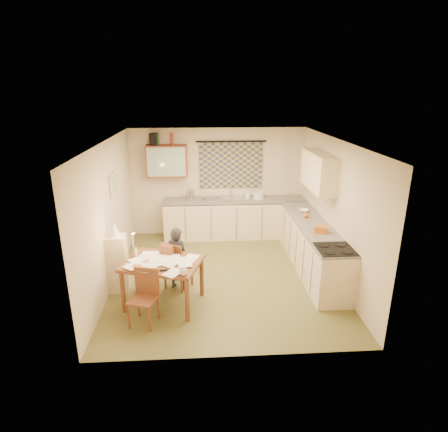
{
  "coord_description": "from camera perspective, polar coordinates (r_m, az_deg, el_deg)",
  "views": [
    {
      "loc": [
        -0.4,
        -6.28,
        3.34
      ],
      "look_at": [
        0.01,
        0.2,
        1.11
      ],
      "focal_mm": 30.0,
      "sensor_mm": 36.0,
      "label": 1
    }
  ],
  "objects": [
    {
      "name": "chair_near",
      "position": [
        5.82,
        -12.07,
        -13.49
      ],
      "size": [
        0.47,
        0.47,
        0.84
      ],
      "rotation": [
        0.0,
        0.0,
        -0.29
      ],
      "color": "brown",
      "rests_on": "floor"
    },
    {
      "name": "bottle_brown",
      "position": [
        8.45,
        -7.95,
        11.55
      ],
      "size": [
        0.09,
        0.09,
        0.26
      ],
      "primitive_type": "cylinder",
      "rotation": [
        0.0,
        0.0,
        -0.26
      ],
      "color": "maroon",
      "rests_on": "wall_cabinet"
    },
    {
      "name": "tap",
      "position": [
        8.74,
        1.11,
        3.81
      ],
      "size": [
        0.03,
        0.03,
        0.28
      ],
      "primitive_type": "cylinder",
      "rotation": [
        0.0,
        0.0,
        -0.02
      ],
      "color": "silver",
      "rests_on": "counter_back"
    },
    {
      "name": "print_canvas",
      "position": [
        7.05,
        -16.24,
        4.73
      ],
      "size": [
        0.01,
        0.42,
        0.32
      ],
      "primitive_type": "cube",
      "color": "beige",
      "rests_on": "wall_left"
    },
    {
      "name": "sink",
      "position": [
        8.62,
        1.67,
        2.35
      ],
      "size": [
        0.67,
        0.6,
        0.1
      ],
      "primitive_type": "cube",
      "rotation": [
        0.0,
        0.0,
        0.33
      ],
      "color": "silver",
      "rests_on": "counter_back"
    },
    {
      "name": "magazine",
      "position": [
        6.0,
        -14.35,
        -7.14
      ],
      "size": [
        0.23,
        0.28,
        0.02
      ],
      "primitive_type": "imported",
      "rotation": [
        0.0,
        0.0,
        -0.09
      ],
      "color": "maroon",
      "rests_on": "dining_table"
    },
    {
      "name": "counter_right",
      "position": [
        7.39,
        13.23,
        -4.6
      ],
      "size": [
        0.62,
        2.95,
        0.92
      ],
      "color": "beige",
      "rests_on": "floor"
    },
    {
      "name": "orange_bag",
      "position": [
        6.8,
        14.6,
        -1.99
      ],
      "size": [
        0.27,
        0.24,
        0.12
      ],
      "primitive_type": "cube",
      "rotation": [
        0.0,
        0.0,
        -0.42
      ],
      "color": "#C9611F",
      "rests_on": "counter_right"
    },
    {
      "name": "lampshade",
      "position": [
        6.42,
        -16.37,
        -2.02
      ],
      "size": [
        0.2,
        0.2,
        0.22
      ],
      "primitive_type": "cone",
      "color": "beige",
      "rests_on": "shelf_stand"
    },
    {
      "name": "wall_front",
      "position": [
        4.55,
        1.84,
        -8.41
      ],
      "size": [
        4.0,
        0.02,
        2.5
      ],
      "primitive_type": "cube",
      "color": "beige",
      "rests_on": "floor"
    },
    {
      "name": "window_blind",
      "position": [
        8.69,
        1.07,
        7.72
      ],
      "size": [
        1.45,
        0.03,
        1.05
      ],
      "primitive_type": "cube",
      "color": "navy",
      "rests_on": "wall_back"
    },
    {
      "name": "bowl",
      "position": [
        7.87,
        12.03,
        0.8
      ],
      "size": [
        0.36,
        0.36,
        0.05
      ],
      "primitive_type": "imported",
      "rotation": [
        0.0,
        0.0,
        -0.4
      ],
      "color": "white",
      "rests_on": "counter_right"
    },
    {
      "name": "framed_print",
      "position": [
        7.05,
        -16.44,
        4.72
      ],
      "size": [
        0.04,
        0.5,
        0.4
      ],
      "primitive_type": "cube",
      "color": "beige",
      "rests_on": "wall_left"
    },
    {
      "name": "mixing_bowl",
      "position": [
        8.65,
        5.28,
        3.17
      ],
      "size": [
        0.3,
        0.3,
        0.16
      ],
      "primitive_type": "cylinder",
      "rotation": [
        0.0,
        0.0,
        -0.31
      ],
      "color": "white",
      "rests_on": "counter_back"
    },
    {
      "name": "ceiling",
      "position": [
        6.35,
        0.02,
        11.43
      ],
      "size": [
        4.0,
        4.5,
        0.02
      ],
      "primitive_type": "cube",
      "color": "white",
      "rests_on": "floor"
    },
    {
      "name": "dish_rack",
      "position": [
        8.57,
        -2.07,
        2.73
      ],
      "size": [
        0.42,
        0.38,
        0.06
      ],
      "primitive_type": "cube",
      "rotation": [
        0.0,
        0.0,
        0.27
      ],
      "color": "silver",
      "rests_on": "counter_back"
    },
    {
      "name": "mug",
      "position": [
        5.54,
        -6.21,
        -8.49
      ],
      "size": [
        0.23,
        0.23,
        0.1
      ],
      "primitive_type": "imported",
      "rotation": [
        0.0,
        0.0,
        -0.53
      ],
      "color": "white",
      "rests_on": "dining_table"
    },
    {
      "name": "speaker",
      "position": [
        8.48,
        -10.6,
        11.45
      ],
      "size": [
        0.2,
        0.23,
        0.26
      ],
      "primitive_type": "cube",
      "rotation": [
        0.0,
        0.0,
        -0.22
      ],
      "color": "black",
      "rests_on": "wall_cabinet"
    },
    {
      "name": "candle_flame",
      "position": [
        6.09,
        -13.56,
        -2.57
      ],
      "size": [
        0.02,
        0.02,
        0.02
      ],
      "primitive_type": "sphere",
      "color": "#FFCC66",
      "rests_on": "dining_table"
    },
    {
      "name": "upper_cabinet_right",
      "position": [
        7.34,
        14.25,
        6.64
      ],
      "size": [
        0.34,
        1.3,
        0.7
      ],
      "primitive_type": "cube",
      "color": "beige",
      "rests_on": "wall_right"
    },
    {
      "name": "floor",
      "position": [
        7.13,
        0.01,
        -9.1
      ],
      "size": [
        4.0,
        4.5,
        0.02
      ],
      "primitive_type": "cube",
      "color": "brown",
      "rests_on": "ground"
    },
    {
      "name": "wall_cabinet_glass",
      "position": [
        8.37,
        -8.8,
        8.11
      ],
      "size": [
        0.84,
        0.02,
        0.64
      ],
      "primitive_type": "cube",
      "color": "#99B2A5",
      "rests_on": "wall_back"
    },
    {
      "name": "bottle_green",
      "position": [
        8.48,
        -10.12,
        11.47
      ],
      "size": [
        0.07,
        0.07,
        0.26
      ],
      "primitive_type": "cylinder",
      "rotation": [
        0.0,
        0.0,
        0.03
      ],
      "color": "#195926",
      "rests_on": "wall_cabinet"
    },
    {
      "name": "wall_left",
      "position": [
        6.81,
        -17.12,
        0.21
      ],
      "size": [
        0.02,
        4.5,
        2.5
      ],
      "primitive_type": "cube",
      "color": "beige",
      "rests_on": "floor"
    },
    {
      "name": "counter_back",
      "position": [
        8.75,
        1.74,
        -0.34
      ],
      "size": [
        3.3,
        0.62,
        0.92
      ],
      "color": "beige",
      "rests_on": "floor"
    },
    {
      "name": "candle_holder",
      "position": [
        6.21,
        -13.32,
        -5.32
      ],
      "size": [
        0.08,
        0.08,
        0.18
      ],
      "primitive_type": "cylinder",
      "rotation": [
        0.0,
        0.0,
        -0.33
      ],
      "color": "silver",
      "rests_on": "dining_table"
    },
    {
      "name": "candle",
      "position": [
        6.14,
        -13.72,
        -3.61
      ],
      "size": [
        0.03,
        0.03,
        0.22
      ],
      "primitive_type": "cylinder",
      "rotation": [
        0.0,
        0.0,
        -0.64
      ],
      "color": "white",
      "rests_on": "dining_table"
    },
    {
      "name": "shelf_stand",
      "position": [
        6.66,
        -15.88,
        -7.0
      ],
      "size": [
        0.32,
        0.3,
        1.02
      ],
      "primitive_type": "cube",
      "color": "beige",
      "rests_on": "floor"
    },
    {
      "name": "wall_cabinet",
      "position": [
        8.53,
        -8.7,
        8.32
      ],
      "size": [
        0.9,
        0.34,
        0.7
      ],
      "primitive_type": "cube",
      "color": "maroon",
      "rests_on": "wall_back"
    },
    {
      "name": "book",
      "position": [
        6.1,
        -13.37,
        -6.64
      ],
      "size": [
        0.38,
        0.38,
        0.02
      ],
      "primitive_type": "imported",
      "rotation": [
        0.0,
        0.0,
        -0.59
      ],
      "color": "#C9611F",
      "rests_on": "dining_table"
    },
    {
      "name": "orange_box",
      "position": [
        5.88,
        -13.1,
        -7.49
      ],
      "size": [
        0.14,
        0.12,
        0.04
      ],
      "primitive_type": "cube",
      "rotation": [
        0.0,
        0.0,
        -0.38
      ],
      "color": "#C9611F",
      "rests_on": "dining_table"
    },
    {
      "name": "letter_rack",
      "position": [
        6.2,
        -8.77,
        -5.15
      ],
      "size": [
        0.24,
        0.2,
        0.16
      ],
      "primitive_type": "cube",
      "rotation": [
        0.0,
        0.0,
        -0.54
      ],
      "color": "brown",
      "rests_on": "dining_table"
    },
    {
      "name": "wall_back",
      "position": [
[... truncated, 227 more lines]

